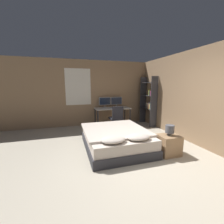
{
  "coord_description": "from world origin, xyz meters",
  "views": [
    {
      "loc": [
        -1.42,
        -2.39,
        1.7
      ],
      "look_at": [
        0.11,
        2.6,
        0.75
      ],
      "focal_mm": 24.0,
      "sensor_mm": 36.0,
      "label": 1
    }
  ],
  "objects_px": {
    "bedside_lamp": "(170,129)",
    "desk": "(112,110)",
    "monitor_left": "(105,102)",
    "keyboard": "(114,108)",
    "bookshelf": "(149,100)",
    "computer_mouse": "(120,108)",
    "nightstand": "(169,145)",
    "bed": "(116,139)",
    "office_chair": "(116,121)",
    "monitor_right": "(117,101)"
  },
  "relations": [
    {
      "from": "monitor_left",
      "to": "bedside_lamp",
      "type": "bearing_deg",
      "value": -76.45
    },
    {
      "from": "monitor_right",
      "to": "keyboard",
      "type": "bearing_deg",
      "value": -118.92
    },
    {
      "from": "desk",
      "to": "monitor_left",
      "type": "distance_m",
      "value": 0.49
    },
    {
      "from": "bedside_lamp",
      "to": "desk",
      "type": "bearing_deg",
      "value": 99.8
    },
    {
      "from": "computer_mouse",
      "to": "office_chair",
      "type": "height_order",
      "value": "office_chair"
    },
    {
      "from": "bed",
      "to": "computer_mouse",
      "type": "bearing_deg",
      "value": 66.66
    },
    {
      "from": "bedside_lamp",
      "to": "computer_mouse",
      "type": "distance_m",
      "value": 2.78
    },
    {
      "from": "nightstand",
      "to": "keyboard",
      "type": "bearing_deg",
      "value": 100.62
    },
    {
      "from": "bed",
      "to": "bedside_lamp",
      "type": "xyz_separation_m",
      "value": [
        1.11,
        -0.76,
        0.39
      ]
    },
    {
      "from": "keyboard",
      "to": "computer_mouse",
      "type": "bearing_deg",
      "value": 0.0
    },
    {
      "from": "nightstand",
      "to": "bookshelf",
      "type": "bearing_deg",
      "value": 69.47
    },
    {
      "from": "bed",
      "to": "computer_mouse",
      "type": "relative_size",
      "value": 28.29
    },
    {
      "from": "bookshelf",
      "to": "desk",
      "type": "bearing_deg",
      "value": 165.43
    },
    {
      "from": "computer_mouse",
      "to": "bookshelf",
      "type": "distance_m",
      "value": 1.27
    },
    {
      "from": "bedside_lamp",
      "to": "desk",
      "type": "relative_size",
      "value": 0.17
    },
    {
      "from": "computer_mouse",
      "to": "office_chair",
      "type": "distance_m",
      "value": 0.73
    },
    {
      "from": "keyboard",
      "to": "office_chair",
      "type": "distance_m",
      "value": 0.64
    },
    {
      "from": "keyboard",
      "to": "office_chair",
      "type": "height_order",
      "value": "office_chair"
    },
    {
      "from": "monitor_left",
      "to": "nightstand",
      "type": "bearing_deg",
      "value": -76.45
    },
    {
      "from": "desk",
      "to": "bookshelf",
      "type": "distance_m",
      "value": 1.6
    },
    {
      "from": "keyboard",
      "to": "bookshelf",
      "type": "relative_size",
      "value": 0.18
    },
    {
      "from": "monitor_left",
      "to": "bookshelf",
      "type": "distance_m",
      "value": 1.87
    },
    {
      "from": "bed",
      "to": "monitor_right",
      "type": "height_order",
      "value": "monitor_right"
    },
    {
      "from": "bed",
      "to": "keyboard",
      "type": "xyz_separation_m",
      "value": [
        0.59,
        2.01,
        0.5
      ]
    },
    {
      "from": "monitor_left",
      "to": "computer_mouse",
      "type": "height_order",
      "value": "monitor_left"
    },
    {
      "from": "monitor_left",
      "to": "desk",
      "type": "bearing_deg",
      "value": -42.35
    },
    {
      "from": "computer_mouse",
      "to": "bookshelf",
      "type": "relative_size",
      "value": 0.03
    },
    {
      "from": "monitor_right",
      "to": "computer_mouse",
      "type": "distance_m",
      "value": 0.53
    },
    {
      "from": "nightstand",
      "to": "desk",
      "type": "height_order",
      "value": "desk"
    },
    {
      "from": "bed",
      "to": "computer_mouse",
      "type": "height_order",
      "value": "computer_mouse"
    },
    {
      "from": "bed",
      "to": "office_chair",
      "type": "xyz_separation_m",
      "value": [
        0.52,
        1.49,
        0.13
      ]
    },
    {
      "from": "bed",
      "to": "bedside_lamp",
      "type": "relative_size",
      "value": 7.78
    },
    {
      "from": "computer_mouse",
      "to": "bookshelf",
      "type": "bearing_deg",
      "value": -7.13
    },
    {
      "from": "monitor_left",
      "to": "monitor_right",
      "type": "relative_size",
      "value": 1.0
    },
    {
      "from": "desk",
      "to": "office_chair",
      "type": "bearing_deg",
      "value": -95.92
    },
    {
      "from": "nightstand",
      "to": "keyboard",
      "type": "distance_m",
      "value": 2.86
    },
    {
      "from": "monitor_right",
      "to": "computer_mouse",
      "type": "height_order",
      "value": "monitor_right"
    },
    {
      "from": "office_chair",
      "to": "bookshelf",
      "type": "relative_size",
      "value": 0.46
    },
    {
      "from": "nightstand",
      "to": "computer_mouse",
      "type": "bearing_deg",
      "value": 95.09
    },
    {
      "from": "monitor_right",
      "to": "bookshelf",
      "type": "xyz_separation_m",
      "value": [
        1.24,
        -0.63,
        0.08
      ]
    },
    {
      "from": "keyboard",
      "to": "bookshelf",
      "type": "bearing_deg",
      "value": -5.84
    },
    {
      "from": "keyboard",
      "to": "computer_mouse",
      "type": "distance_m",
      "value": 0.27
    },
    {
      "from": "bedside_lamp",
      "to": "keyboard",
      "type": "bearing_deg",
      "value": 100.62
    },
    {
      "from": "keyboard",
      "to": "bookshelf",
      "type": "distance_m",
      "value": 1.54
    },
    {
      "from": "monitor_left",
      "to": "office_chair",
      "type": "relative_size",
      "value": 0.53
    },
    {
      "from": "keyboard",
      "to": "monitor_right",
      "type": "bearing_deg",
      "value": 61.08
    },
    {
      "from": "bed",
      "to": "bookshelf",
      "type": "xyz_separation_m",
      "value": [
        2.09,
        1.85,
        0.82
      ]
    },
    {
      "from": "nightstand",
      "to": "computer_mouse",
      "type": "distance_m",
      "value": 2.83
    },
    {
      "from": "bedside_lamp",
      "to": "bed",
      "type": "bearing_deg",
      "value": 145.63
    },
    {
      "from": "bed",
      "to": "bookshelf",
      "type": "relative_size",
      "value": 0.97
    }
  ]
}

